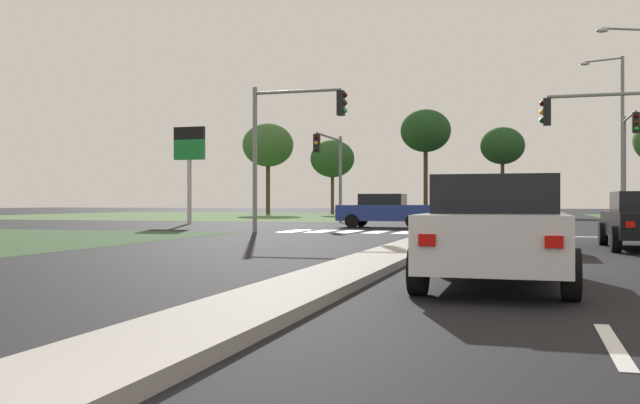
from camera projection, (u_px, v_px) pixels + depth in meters
name	position (u px, v px, depth m)	size (l,w,h in m)	color
ground_plane	(464.00, 228.00, 31.92)	(200.00, 200.00, 0.00)	black
grass_verge_far_left	(199.00, 215.00, 62.68)	(35.00, 35.00, 0.01)	#476B38
median_island_near	(378.00, 259.00, 13.71)	(1.20, 22.00, 0.14)	gray
median_island_far	(491.00, 216.00, 55.88)	(1.20, 36.00, 0.14)	#ADA89E
lane_dash_near	(613.00, 345.00, 5.83)	(0.14, 2.00, 0.01)	silver
lane_dash_second	(571.00, 274.00, 11.58)	(0.14, 2.00, 0.01)	silver
lane_dash_third	(557.00, 250.00, 17.33)	(0.14, 2.00, 0.01)	silver
lane_dash_fourth	(549.00, 238.00, 23.08)	(0.14, 2.00, 0.01)	silver
lane_dash_fifth	(545.00, 231.00, 28.83)	(0.14, 2.00, 0.01)	silver
stop_bar_near	(558.00, 237.00, 24.13)	(6.40, 0.50, 0.01)	silver
crosswalk_bar_near	(295.00, 231.00, 28.76)	(0.70, 2.80, 0.01)	silver
crosswalk_bar_second	(321.00, 231.00, 28.44)	(0.70, 2.80, 0.01)	silver
crosswalk_bar_third	(349.00, 232.00, 28.11)	(0.70, 2.80, 0.01)	silver
crosswalk_bar_fourth	(377.00, 232.00, 27.78)	(0.70, 2.80, 0.01)	silver
crosswalk_bar_fifth	(406.00, 232.00, 27.45)	(0.70, 2.80, 0.01)	silver
crosswalk_bar_sixth	(435.00, 233.00, 27.12)	(0.70, 2.80, 0.01)	silver
car_red_second	(458.00, 207.00, 53.85)	(2.00, 4.15, 1.55)	#A31919
car_blue_fourth	(385.00, 210.00, 32.93)	(4.48, 2.07, 1.58)	navy
car_white_sixth	(497.00, 230.00, 10.01)	(2.07, 4.37, 1.56)	silver
car_grey_seventh	(503.00, 218.00, 18.29)	(2.05, 4.62, 1.52)	slate
traffic_signal_near_left	(287.00, 133.00, 27.38)	(3.89, 0.32, 5.77)	gray
traffic_signal_far_left	(331.00, 161.00, 38.55)	(0.32, 5.06, 5.00)	gray
traffic_signal_far_right	(629.00, 148.00, 34.58)	(0.32, 4.38, 5.64)	gray
traffic_signal_near_right	(622.00, 133.00, 23.90)	(4.49, 0.32, 5.15)	gray
street_lamp_second	(640.00, 116.00, 32.66)	(2.29, 1.10, 9.37)	gray
street_lamp_third	(619.00, 130.00, 40.35)	(2.36, 0.95, 9.62)	gray
pedestrian_at_median	(478.00, 201.00, 40.25)	(0.34, 0.34, 1.84)	#335184
fuel_price_totem	(189.00, 153.00, 38.28)	(1.80, 0.24, 5.32)	silver
treeline_near	(268.00, 145.00, 70.71)	(5.16, 5.16, 9.18)	#423323
treeline_second	(332.00, 159.00, 69.42)	(4.38, 4.38, 7.38)	#423323
treeline_third	(426.00, 131.00, 66.48)	(4.78, 4.78, 10.03)	#423323
treeline_fourth	(502.00, 146.00, 61.88)	(3.88, 3.88, 7.85)	#423323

